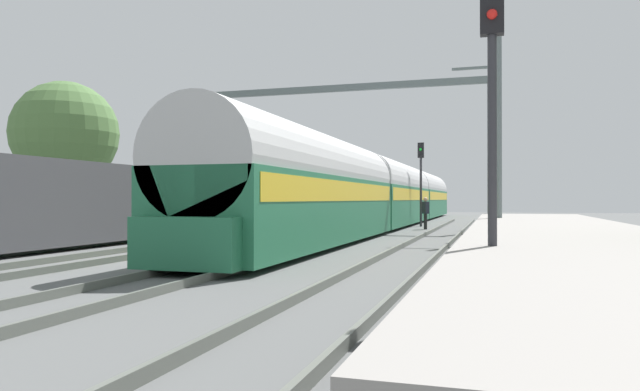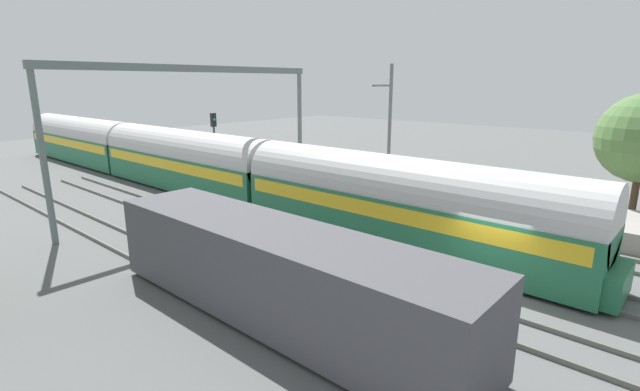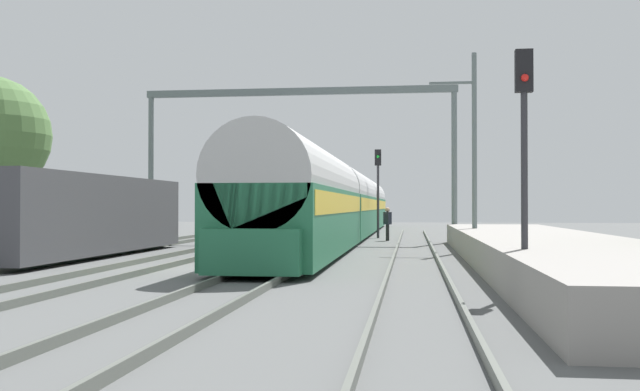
{
  "view_description": "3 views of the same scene",
  "coord_description": "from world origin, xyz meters",
  "px_view_note": "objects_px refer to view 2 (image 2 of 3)",
  "views": [
    {
      "loc": [
        8.13,
        -14.28,
        1.63
      ],
      "look_at": [
        1.96,
        6.02,
        1.76
      ],
      "focal_mm": 32.49,
      "sensor_mm": 36.0,
      "label": 1
    },
    {
      "loc": [
        -14.45,
        -5.37,
        7.0
      ],
      "look_at": [
        -0.25,
        7.16,
        2.27
      ],
      "focal_mm": 25.6,
      "sensor_mm": 36.0,
      "label": 2
    },
    {
      "loc": [
        5.73,
        -20.44,
        1.8
      ],
      "look_at": [
        0.98,
        17.17,
        2.35
      ],
      "focal_mm": 40.63,
      "sensor_mm": 36.0,
      "label": 3
    }
  ],
  "objects_px": {
    "passenger_train": "(186,160)",
    "person_crossing": "(254,176)",
    "freight_car": "(277,273)",
    "catenary_gantry": "(198,103)",
    "railway_signal_far": "(214,140)"
  },
  "relations": [
    {
      "from": "person_crossing",
      "to": "passenger_train",
      "type": "bearing_deg",
      "value": 172.17
    },
    {
      "from": "person_crossing",
      "to": "catenary_gantry",
      "type": "bearing_deg",
      "value": -119.5
    },
    {
      "from": "freight_car",
      "to": "catenary_gantry",
      "type": "height_order",
      "value": "catenary_gantry"
    },
    {
      "from": "railway_signal_far",
      "to": "catenary_gantry",
      "type": "relative_size",
      "value": 0.31
    },
    {
      "from": "passenger_train",
      "to": "freight_car",
      "type": "xyz_separation_m",
      "value": [
        -7.82,
        -17.02,
        -0.5
      ]
    },
    {
      "from": "freight_car",
      "to": "catenary_gantry",
      "type": "distance_m",
      "value": 14.28
    },
    {
      "from": "person_crossing",
      "to": "catenary_gantry",
      "type": "height_order",
      "value": "catenary_gantry"
    },
    {
      "from": "passenger_train",
      "to": "person_crossing",
      "type": "bearing_deg",
      "value": -56.08
    },
    {
      "from": "railway_signal_far",
      "to": "catenary_gantry",
      "type": "xyz_separation_m",
      "value": [
        -3.87,
        -4.15,
        2.69
      ]
    },
    {
      "from": "passenger_train",
      "to": "person_crossing",
      "type": "distance_m",
      "value": 4.67
    },
    {
      "from": "catenary_gantry",
      "to": "freight_car",
      "type": "bearing_deg",
      "value": -115.6
    },
    {
      "from": "passenger_train",
      "to": "railway_signal_far",
      "type": "xyz_separation_m",
      "value": [
        1.92,
        -0.62,
        1.22
      ]
    },
    {
      "from": "passenger_train",
      "to": "catenary_gantry",
      "type": "xyz_separation_m",
      "value": [
        -1.96,
        -4.77,
        3.91
      ]
    },
    {
      "from": "freight_car",
      "to": "railway_signal_far",
      "type": "xyz_separation_m",
      "value": [
        9.74,
        16.39,
        1.72
      ]
    },
    {
      "from": "freight_car",
      "to": "railway_signal_far",
      "type": "relative_size",
      "value": 2.61
    }
  ]
}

